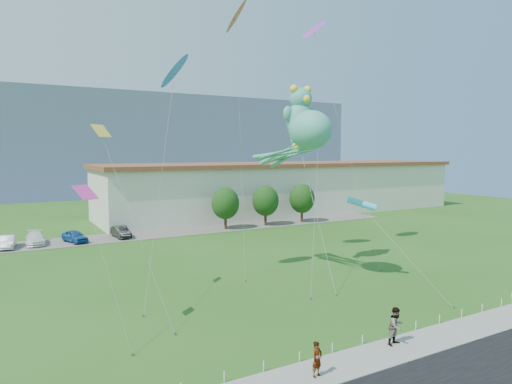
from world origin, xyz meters
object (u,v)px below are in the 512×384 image
at_px(parked_car_silver, 8,242).
at_px(octopus_kite, 302,139).
at_px(warehouse, 287,187).
at_px(parked_car_blue, 75,236).
at_px(pedestrian_left, 317,359).
at_px(parked_car_black, 121,232).
at_px(teddy_bear_kite, 301,116).
at_px(parked_car_white, 35,238).
at_px(pedestrian_right, 396,326).

bearing_deg(parked_car_silver, octopus_kite, -44.93).
xyz_separation_m(warehouse, parked_car_blue, (-34.21, -9.60, -3.41)).
xyz_separation_m(pedestrian_left, parked_car_black, (0.13, 37.77, -0.19)).
bearing_deg(teddy_bear_kite, parked_car_white, 129.93).
relative_size(parked_car_white, parked_car_blue, 1.17).
bearing_deg(parked_car_black, parked_car_white, 172.12).
relative_size(warehouse, octopus_kite, 4.68).
height_order(pedestrian_right, teddy_bear_kite, teddy_bear_kite).
bearing_deg(pedestrian_left, warehouse, 43.09).
bearing_deg(pedestrian_right, warehouse, 53.54).
distance_m(pedestrian_right, parked_car_blue, 38.21).
relative_size(parked_car_white, octopus_kite, 0.35).
bearing_deg(parked_car_silver, parked_car_blue, 6.07).
height_order(parked_car_blue, parked_car_black, parked_car_blue).
xyz_separation_m(warehouse, octopus_kite, (-21.41, -34.51, 6.84)).
relative_size(parked_car_silver, parked_car_black, 1.00).
bearing_deg(pedestrian_left, parked_car_blue, 82.53).
bearing_deg(parked_car_silver, pedestrian_left, -65.57).
bearing_deg(teddy_bear_kite, parked_car_black, 114.17).
height_order(parked_car_white, parked_car_black, parked_car_white).
distance_m(pedestrian_right, parked_car_black, 37.47).
bearing_deg(octopus_kite, parked_car_black, 106.99).
relative_size(octopus_kite, teddy_bear_kite, 0.84).
distance_m(warehouse, parked_car_silver, 41.96).
relative_size(pedestrian_right, parked_car_black, 0.50).
relative_size(pedestrian_right, parked_car_silver, 0.50).
height_order(pedestrian_right, parked_car_blue, pedestrian_right).
bearing_deg(parked_car_black, octopus_kite, -77.78).
bearing_deg(teddy_bear_kite, pedestrian_left, -122.50).
height_order(pedestrian_right, parked_car_silver, pedestrian_right).
bearing_deg(parked_car_blue, pedestrian_left, -101.27).
bearing_deg(teddy_bear_kite, warehouse, 58.41).
bearing_deg(parked_car_blue, parked_car_black, -14.88).
bearing_deg(pedestrian_right, parked_car_blue, 96.65).
xyz_separation_m(parked_car_silver, teddy_bear_kite, (21.50, -21.84, 12.25)).
height_order(parked_car_silver, octopus_kite, octopus_kite).
relative_size(parked_car_white, teddy_bear_kite, 0.29).
bearing_deg(parked_car_silver, parked_car_black, 8.39).
bearing_deg(octopus_kite, parked_car_white, 122.94).
bearing_deg(teddy_bear_kite, parked_car_silver, 134.55).
distance_m(parked_car_silver, parked_car_white, 2.73).
bearing_deg(pedestrian_right, parked_car_white, 101.64).
height_order(pedestrian_left, octopus_kite, octopus_kite).
xyz_separation_m(warehouse, parked_car_black, (-29.13, -9.25, -3.41)).
distance_m(parked_car_white, parked_car_black, 8.98).
relative_size(warehouse, parked_car_silver, 15.49).
bearing_deg(octopus_kite, pedestrian_left, -122.13).
relative_size(parked_car_silver, octopus_kite, 0.30).
distance_m(parked_car_blue, parked_car_black, 5.10).
xyz_separation_m(parked_car_white, teddy_bear_kite, (18.86, -22.53, 12.24)).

